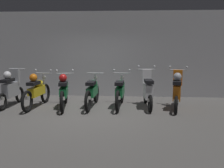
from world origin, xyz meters
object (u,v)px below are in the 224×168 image
at_px(motorbike_slot_4, 120,92).
at_px(motorbike_slot_6, 177,91).
at_px(motorbike_slot_3, 92,92).
at_px(motorbike_slot_5, 148,91).
at_px(motorbike_slot_1, 37,91).
at_px(motorbike_slot_2, 64,91).
at_px(motorbike_slot_0, 11,89).

relative_size(motorbike_slot_4, motorbike_slot_6, 1.17).
bearing_deg(motorbike_slot_3, motorbike_slot_5, 1.72).
bearing_deg(motorbike_slot_6, motorbike_slot_1, -179.12).
xyz_separation_m(motorbike_slot_2, motorbike_slot_4, (1.74, 0.21, -0.04)).
bearing_deg(motorbike_slot_5, motorbike_slot_2, -175.38).
relative_size(motorbike_slot_1, motorbike_slot_3, 1.00).
bearing_deg(motorbike_slot_6, motorbike_slot_5, 170.72).
distance_m(motorbike_slot_0, motorbike_slot_1, 0.87).
bearing_deg(motorbike_slot_3, motorbike_slot_6, -2.00).
bearing_deg(motorbike_slot_1, motorbike_slot_5, 3.46).
xyz_separation_m(motorbike_slot_0, motorbike_slot_5, (4.34, 0.13, -0.04)).
bearing_deg(motorbike_slot_1, motorbike_slot_4, 4.66).
height_order(motorbike_slot_2, motorbike_slot_3, motorbike_slot_2).
distance_m(motorbike_slot_3, motorbike_slot_5, 1.73).
height_order(motorbike_slot_1, motorbike_slot_4, same).
distance_m(motorbike_slot_2, motorbike_slot_6, 3.48).
bearing_deg(motorbike_slot_0, motorbike_slot_4, 2.13).
height_order(motorbike_slot_3, motorbike_slot_4, motorbike_slot_4).
relative_size(motorbike_slot_2, motorbike_slot_5, 1.15).
bearing_deg(motorbike_slot_2, motorbike_slot_5, 4.62).
relative_size(motorbike_slot_3, motorbike_slot_4, 1.00).
bearing_deg(motorbike_slot_6, motorbike_slot_0, 179.82).
relative_size(motorbike_slot_0, motorbike_slot_4, 0.86).
relative_size(motorbike_slot_0, motorbike_slot_2, 0.87).
relative_size(motorbike_slot_2, motorbike_slot_4, 0.99).
bearing_deg(motorbike_slot_5, motorbike_slot_1, -176.54).
height_order(motorbike_slot_1, motorbike_slot_5, motorbike_slot_5).
distance_m(motorbike_slot_3, motorbike_slot_6, 2.61).
bearing_deg(motorbike_slot_6, motorbike_slot_3, 178.00).
relative_size(motorbike_slot_2, motorbike_slot_6, 1.16).
bearing_deg(motorbike_slot_5, motorbike_slot_3, -178.28).
distance_m(motorbike_slot_3, motorbike_slot_4, 0.87).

